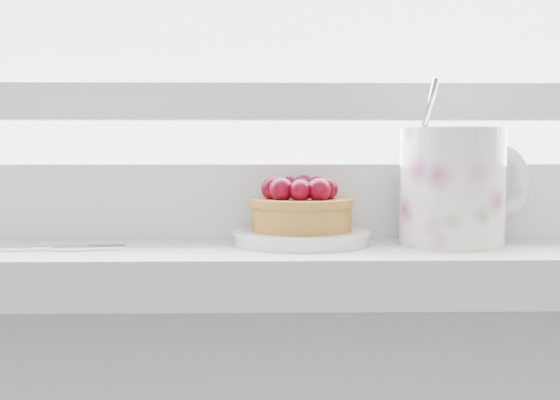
{
  "coord_description": "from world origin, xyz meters",
  "views": [
    {
      "loc": [
        -0.04,
        1.21,
        1.03
      ],
      "look_at": [
        -0.02,
        1.88,
        0.98
      ],
      "focal_mm": 50.0,
      "sensor_mm": 36.0,
      "label": 1
    }
  ],
  "objects_px": {
    "floral_mug": "(455,184)",
    "fork": "(10,249)",
    "saucer": "(301,238)",
    "raspberry_tart": "(301,206)"
  },
  "relations": [
    {
      "from": "saucer",
      "to": "fork",
      "type": "bearing_deg",
      "value": -170.92
    },
    {
      "from": "floral_mug",
      "to": "fork",
      "type": "bearing_deg",
      "value": -175.21
    },
    {
      "from": "saucer",
      "to": "raspberry_tart",
      "type": "bearing_deg",
      "value": 83.68
    },
    {
      "from": "saucer",
      "to": "fork",
      "type": "distance_m",
      "value": 0.25
    },
    {
      "from": "floral_mug",
      "to": "fork",
      "type": "xyz_separation_m",
      "value": [
        -0.38,
        -0.03,
        -0.05
      ]
    },
    {
      "from": "raspberry_tart",
      "to": "floral_mug",
      "type": "xyz_separation_m",
      "value": [
        0.14,
        -0.01,
        0.02
      ]
    },
    {
      "from": "floral_mug",
      "to": "fork",
      "type": "relative_size",
      "value": 0.8
    },
    {
      "from": "raspberry_tart",
      "to": "floral_mug",
      "type": "bearing_deg",
      "value": -3.17
    },
    {
      "from": "fork",
      "to": "raspberry_tart",
      "type": "bearing_deg",
      "value": 9.13
    },
    {
      "from": "saucer",
      "to": "raspberry_tart",
      "type": "distance_m",
      "value": 0.03
    }
  ]
}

